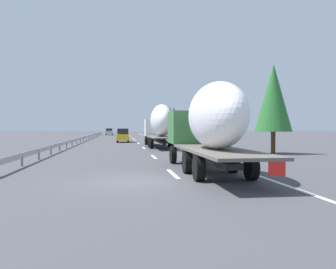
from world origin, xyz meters
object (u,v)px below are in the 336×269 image
car_yellow_coupe (123,135)px  road_sign (166,126)px  truck_trailing (209,123)px  truck_lead (160,124)px  car_silver_hatch (109,132)px

car_yellow_coupe → road_sign: road_sign is taller
truck_trailing → car_yellow_coupe: 34.00m
truck_lead → road_sign: (18.57, -3.10, -0.24)m
truck_lead → truck_trailing: (-20.82, -0.00, -0.15)m
truck_lead → car_yellow_coupe: 13.58m
truck_lead → car_yellow_coupe: truck_lead is taller
car_silver_hatch → car_yellow_coupe: (-44.74, -3.23, 0.06)m
truck_lead → road_sign: bearing=-9.5°
road_sign → car_yellow_coupe: bearing=129.1°
truck_trailing → road_sign: size_ratio=3.83×
truck_trailing → car_yellow_coupe: size_ratio=2.93×
truck_trailing → car_yellow_coupe: truck_trailing is taller
car_silver_hatch → car_yellow_coupe: car_yellow_coupe is taller
car_silver_hatch → car_yellow_coupe: size_ratio=1.11×
truck_trailing → car_silver_hatch: (78.50, 7.07, -1.45)m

